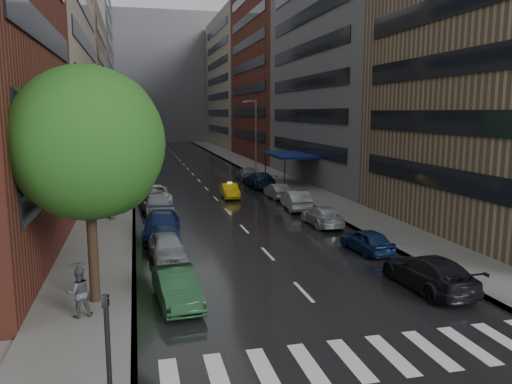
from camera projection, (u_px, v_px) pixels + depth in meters
ground at (341, 331)px, 17.62m from camera, size 220.00×220.00×0.00m
road at (189, 171)px, 65.59m from camera, size 14.00×140.00×0.01m
sidewalk_left at (119, 172)px, 63.49m from camera, size 4.00×140.00×0.15m
sidewalk_right at (256, 168)px, 67.67m from camera, size 4.00×140.00×0.15m
crosswalk at (372, 357)px, 15.75m from camera, size 13.15×2.80×0.01m
buildings_left at (70, 50)px, 67.99m from camera, size 8.00×108.00×38.00m
buildings_right at (285, 61)px, 73.11m from camera, size 8.05×109.10×36.00m
building_far at (160, 79)px, 128.28m from camera, size 40.00×14.00×32.00m
tree_near at (87, 144)px, 19.07m from camera, size 5.93×5.93×9.45m
tree_mid at (108, 120)px, 34.22m from camera, size 6.51×6.51×10.38m
tree_far at (114, 136)px, 42.87m from camera, size 5.10×5.10×8.13m
taxi at (230, 191)px, 44.81m from camera, size 1.50×3.98×1.30m
parked_cars_left at (160, 217)px, 33.23m from camera, size 2.80×27.82×1.59m
parked_cars_right at (294, 199)px, 40.03m from camera, size 2.52×41.38×1.59m
ped_black_umbrella at (79, 285)px, 18.33m from camera, size 1.04×0.98×2.09m
traffic_light at (108, 351)px, 11.46m from camera, size 0.18×0.15×3.45m
street_lamp_left at (125, 144)px, 43.83m from camera, size 1.74×0.22×9.00m
street_lamp_right at (255, 134)px, 61.81m from camera, size 1.74×0.22×9.00m
awning at (289, 155)px, 52.79m from camera, size 4.00×8.00×3.12m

